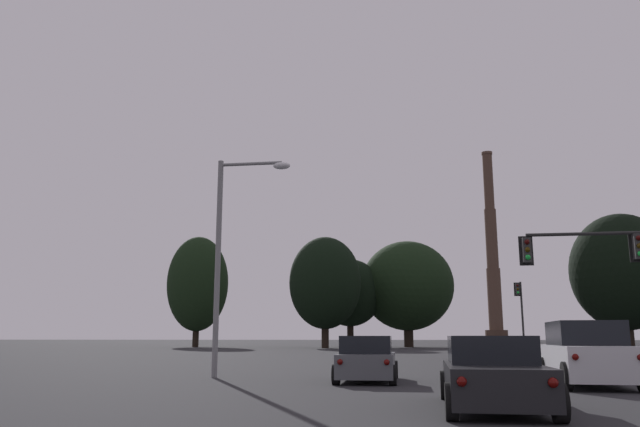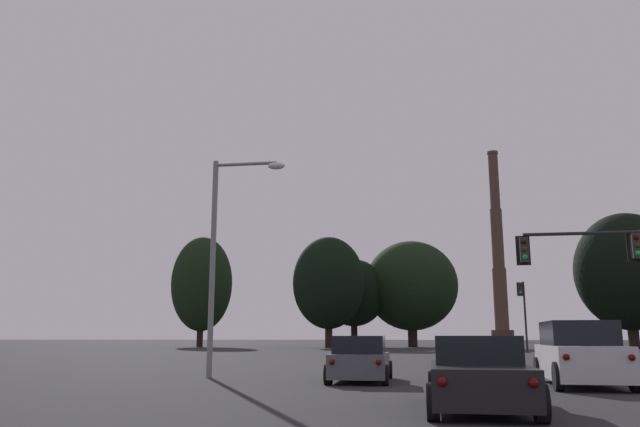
# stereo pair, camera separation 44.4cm
# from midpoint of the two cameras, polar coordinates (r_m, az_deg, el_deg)

# --- Properties ---
(suv_right_lane_front) EXTENTS (2.33, 4.99, 1.86)m
(suv_right_lane_front) POSITION_cam_midpoint_polar(r_m,az_deg,el_deg) (20.20, 22.60, -11.81)
(suv_right_lane_front) COLOR silver
(suv_right_lane_front) RESTS_ON ground_plane
(hatchback_left_lane_front) EXTENTS (1.94, 4.12, 1.44)m
(hatchback_left_lane_front) POSITION_cam_midpoint_polar(r_m,az_deg,el_deg) (20.56, 3.70, -13.25)
(hatchback_left_lane_front) COLOR #4C4F54
(hatchback_left_lane_front) RESTS_ON ground_plane
(sedan_center_lane_second) EXTENTS (2.08, 4.74, 1.43)m
(sedan_center_lane_second) POSITION_cam_midpoint_polar(r_m,az_deg,el_deg) (13.25, 14.51, -14.06)
(sedan_center_lane_second) COLOR black
(sedan_center_lane_second) RESTS_ON ground_plane
(traffic_light_overhead_right) EXTENTS (5.18, 0.50, 5.71)m
(traffic_light_overhead_right) POSITION_cam_midpoint_polar(r_m,az_deg,el_deg) (28.11, 24.11, -4.19)
(traffic_light_overhead_right) COLOR black
(traffic_light_overhead_right) RESTS_ON ground_plane
(traffic_light_far_right) EXTENTS (0.78, 0.50, 6.40)m
(traffic_light_far_right) POSITION_cam_midpoint_polar(r_m,az_deg,el_deg) (60.61, 17.65, -8.06)
(traffic_light_far_right) COLOR black
(traffic_light_far_right) RESTS_ON ground_plane
(street_lamp) EXTENTS (2.74, 0.36, 7.86)m
(street_lamp) POSITION_cam_midpoint_polar(r_m,az_deg,el_deg) (22.96, -8.80, -2.49)
(street_lamp) COLOR slate
(street_lamp) RESTS_ON ground_plane
(smokestack) EXTENTS (6.02, 6.02, 53.54)m
(smokestack) POSITION_cam_midpoint_polar(r_m,az_deg,el_deg) (179.93, 15.46, -4.56)
(smokestack) COLOR #3C2B22
(smokestack) RESTS_ON ground_plane
(treeline_right_mid) EXTENTS (8.73, 7.86, 15.64)m
(treeline_right_mid) POSITION_cam_midpoint_polar(r_m,az_deg,el_deg) (91.35, -11.26, -6.31)
(treeline_right_mid) COLOR black
(treeline_right_mid) RESTS_ON ground_plane
(treeline_center_right) EXTENTS (12.20, 10.98, 16.14)m
(treeline_center_right) POSITION_cam_midpoint_polar(r_m,az_deg,el_deg) (83.41, 25.79, -4.80)
(treeline_center_right) COLOR black
(treeline_center_right) RESTS_ON ground_plane
(treeline_far_right) EXTENTS (9.26, 8.34, 14.19)m
(treeline_far_right) POSITION_cam_midpoint_polar(r_m,az_deg,el_deg) (80.70, 0.31, -6.34)
(treeline_far_right) COLOR black
(treeline_far_right) RESTS_ON ground_plane
(treeline_center_left) EXTENTS (8.97, 8.07, 12.14)m
(treeline_center_left) POSITION_cam_midpoint_polar(r_m,az_deg,el_deg) (87.79, 2.61, -7.25)
(treeline_center_left) COLOR black
(treeline_center_left) RESTS_ON ground_plane
(treeline_far_left) EXTENTS (13.01, 11.71, 14.80)m
(treeline_far_left) POSITION_cam_midpoint_polar(r_m,az_deg,el_deg) (89.39, 7.84, -6.55)
(treeline_far_left) COLOR black
(treeline_far_left) RESTS_ON ground_plane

